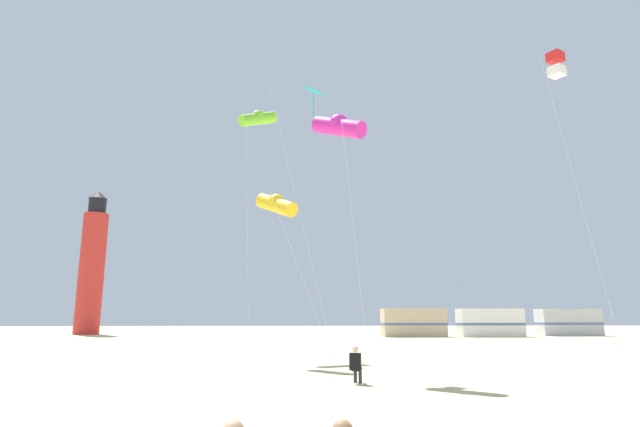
{
  "coord_description": "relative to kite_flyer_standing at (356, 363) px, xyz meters",
  "views": [
    {
      "loc": [
        -0.31,
        -8.28,
        2.08
      ],
      "look_at": [
        0.66,
        10.83,
        5.98
      ],
      "focal_mm": 28.23,
      "sensor_mm": 36.0,
      "label": 1
    }
  ],
  "objects": [
    {
      "name": "kite_flyer_standing",
      "position": [
        0.0,
        0.0,
        0.0
      ],
      "size": [
        0.45,
        0.56,
        1.16
      ],
      "rotation": [
        0.0,
        0.0,
        2.81
      ],
      "color": "black",
      "rests_on": "ground"
    },
    {
      "name": "kite_tube_lime",
      "position": [
        -4.24,
        12.16,
        13.05
      ],
      "size": [
        2.42,
        2.05,
        14.37
      ],
      "color": "silver",
      "rests_on": "ground"
    },
    {
      "name": "kite_diamond_cyan",
      "position": [
        -1.23,
        4.4,
        10.72
      ],
      "size": [
        2.84,
        2.61,
        12.13
      ],
      "color": "silver",
      "rests_on": "ground"
    },
    {
      "name": "kite_box_scarlet",
      "position": [
        9.83,
        4.11,
        12.63
      ],
      "size": [
        2.12,
        1.63,
        13.85
      ],
      "color": "silver",
      "rests_on": "ground"
    },
    {
      "name": "kite_tube_gold",
      "position": [
        -2.83,
        6.68,
        6.58
      ],
      "size": [
        3.77,
        3.86,
        7.9
      ],
      "color": "silver",
      "rests_on": "ground"
    },
    {
      "name": "kite_tube_magenta",
      "position": [
        -0.24,
        2.69,
        8.94
      ],
      "size": [
        2.27,
        2.25,
        10.25
      ],
      "color": "silver",
      "rests_on": "ground"
    },
    {
      "name": "lighthouse_distant",
      "position": [
        -25.59,
        43.69,
        7.22
      ],
      "size": [
        2.8,
        2.8,
        16.8
      ],
      "color": "red",
      "rests_on": "ground"
    },
    {
      "name": "rv_van_tan",
      "position": [
        10.23,
        35.57,
        0.78
      ],
      "size": [
        6.5,
        2.5,
        2.8
      ],
      "rotation": [
        0.0,
        0.0,
        0.02
      ],
      "color": "#C6B28C",
      "rests_on": "ground"
    },
    {
      "name": "rv_van_white",
      "position": [
        18.03,
        35.14,
        0.78
      ],
      "size": [
        6.45,
        2.37,
        2.8
      ],
      "rotation": [
        0.0,
        0.0,
        -0.0
      ],
      "color": "white",
      "rests_on": "ground"
    },
    {
      "name": "rv_van_silver",
      "position": [
        27.44,
        37.33,
        0.78
      ],
      "size": [
        6.45,
        2.37,
        2.8
      ],
      "rotation": [
        0.0,
        0.0,
        0.0
      ],
      "color": "#B7BABF",
      "rests_on": "ground"
    }
  ]
}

